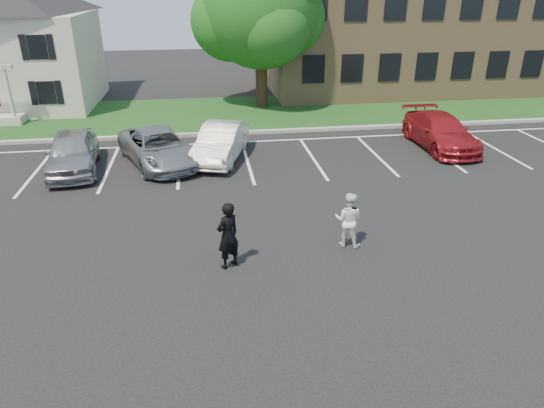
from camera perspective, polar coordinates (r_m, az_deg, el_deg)
The scene contains 12 objects.
ground_plane at distance 13.14m, azimuth 0.64°, elevation -6.77°, with size 90.00×90.00×0.00m, color black.
curb at distance 24.10m, azimuth -3.88°, elevation 8.37°, with size 40.00×0.30×0.15m, color gray.
grass_strip at distance 27.96m, azimuth -4.59°, elevation 10.60°, with size 44.00×8.00×0.08m, color #114111.
stall_lines at distance 21.39m, azimuth 0.59°, elevation 6.08°, with size 34.00×5.36×0.01m.
office_building at distance 36.72m, azimuth 18.13°, elevation 19.46°, with size 22.40×10.40×8.30m.
tree at distance 28.92m, azimuth -1.15°, elevation 21.80°, with size 7.80×7.20×8.80m.
man_black_suit at distance 12.54m, azimuth -5.22°, elevation -3.72°, with size 0.67×0.44×1.84m, color black.
man_white_shirt at distance 13.71m, azimuth 8.96°, elevation -1.84°, with size 0.78×0.61×1.61m, color white.
car_silver_west at distance 20.63m, azimuth -22.43°, elevation 5.69°, with size 1.82×4.52×1.54m, color #A4A4A9.
car_silver_minivan at distance 20.39m, azimuth -13.19°, elevation 6.50°, with size 2.30×4.99×1.39m, color #989A9E.
car_white_sedan at distance 20.50m, azimuth -6.06°, elevation 7.22°, with size 1.54×4.42×1.46m, color silver.
car_red_compact at distance 23.18m, azimuth 19.19°, elevation 8.05°, with size 2.03×4.99×1.45m, color maroon.
Camera 1 is at (-1.78, -11.05, 6.89)m, focal length 32.00 mm.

